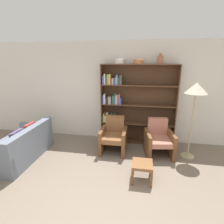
% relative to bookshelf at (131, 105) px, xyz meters
% --- Properties ---
extents(ground_plane, '(24.00, 24.00, 0.00)m').
position_rel_bookshelf_xyz_m(ground_plane, '(-0.18, -2.52, -1.07)').
color(ground_plane, '#7A6B5B').
extents(wall_back, '(12.00, 0.06, 2.75)m').
position_rel_bookshelf_xyz_m(wall_back, '(-0.18, 0.17, 0.30)').
color(wall_back, silver).
rests_on(wall_back, ground).
extents(bookshelf, '(2.00, 0.30, 2.16)m').
position_rel_bookshelf_xyz_m(bookshelf, '(0.00, 0.00, 0.00)').
color(bookshelf, brown).
rests_on(bookshelf, ground).
extents(bowl_stoneware, '(0.26, 0.26, 0.12)m').
position_rel_bookshelf_xyz_m(bowl_stoneware, '(-0.33, -0.02, 1.15)').
color(bowl_stoneware, silver).
rests_on(bowl_stoneware, bookshelf).
extents(bowl_copper, '(0.25, 0.25, 0.11)m').
position_rel_bookshelf_xyz_m(bowl_copper, '(0.16, -0.02, 1.15)').
color(bowl_copper, '#C67547').
rests_on(bowl_copper, bookshelf).
extents(vase_tall, '(0.14, 0.14, 0.25)m').
position_rel_bookshelf_xyz_m(vase_tall, '(0.68, -0.02, 1.19)').
color(vase_tall, '#A36647').
rests_on(vase_tall, bookshelf).
extents(couch, '(0.92, 1.64, 0.80)m').
position_rel_bookshelf_xyz_m(couch, '(-2.48, -1.36, -0.79)').
color(couch, slate).
rests_on(couch, ground).
extents(armchair_leather, '(0.65, 0.69, 0.87)m').
position_rel_bookshelf_xyz_m(armchair_leather, '(-0.38, -0.63, -0.69)').
color(armchair_leather, brown).
rests_on(armchair_leather, ground).
extents(armchair_cushioned, '(0.74, 0.77, 0.87)m').
position_rel_bookshelf_xyz_m(armchair_cushioned, '(0.74, -0.63, -0.69)').
color(armchair_cushioned, brown).
rests_on(armchair_cushioned, ground).
extents(floor_lamp, '(0.48, 0.48, 1.78)m').
position_rel_bookshelf_xyz_m(floor_lamp, '(1.44, -0.62, 0.51)').
color(floor_lamp, tan).
rests_on(floor_lamp, ground).
extents(footstool, '(0.39, 0.39, 0.38)m').
position_rel_bookshelf_xyz_m(footstool, '(0.35, -1.71, -0.76)').
color(footstool, brown).
rests_on(footstool, ground).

